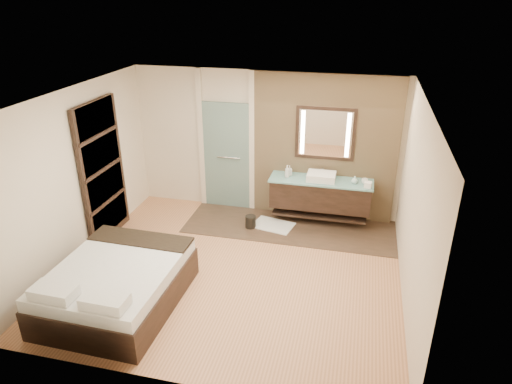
% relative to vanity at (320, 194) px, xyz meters
% --- Properties ---
extents(floor, '(5.00, 5.00, 0.00)m').
position_rel_vanity_xyz_m(floor, '(-1.10, -1.92, -0.58)').
color(floor, '#A76A46').
rests_on(floor, ground).
extents(tile_strip, '(3.80, 1.30, 0.01)m').
position_rel_vanity_xyz_m(tile_strip, '(-0.50, -0.32, -0.57)').
color(tile_strip, '#382B1E').
rests_on(tile_strip, floor).
extents(stone_wall, '(2.60, 0.08, 2.70)m').
position_rel_vanity_xyz_m(stone_wall, '(0.00, 0.29, 0.77)').
color(stone_wall, tan).
rests_on(stone_wall, floor).
extents(vanity, '(1.85, 0.55, 0.88)m').
position_rel_vanity_xyz_m(vanity, '(0.00, 0.00, 0.00)').
color(vanity, black).
rests_on(vanity, stone_wall).
extents(mirror_unit, '(1.06, 0.04, 0.96)m').
position_rel_vanity_xyz_m(mirror_unit, '(0.00, 0.24, 1.07)').
color(mirror_unit, black).
rests_on(mirror_unit, stone_wall).
extents(frosted_door, '(1.10, 0.12, 2.70)m').
position_rel_vanity_xyz_m(frosted_door, '(-1.85, 0.28, 0.56)').
color(frosted_door, '#A2CCC4').
rests_on(frosted_door, floor).
extents(shoji_partition, '(0.06, 1.20, 2.40)m').
position_rel_vanity_xyz_m(shoji_partition, '(-3.53, -1.32, 0.63)').
color(shoji_partition, black).
rests_on(shoji_partition, floor).
extents(bed, '(1.62, 2.01, 0.76)m').
position_rel_vanity_xyz_m(bed, '(-2.44, -3.04, -0.27)').
color(bed, black).
rests_on(bed, floor).
extents(bath_mat, '(0.81, 0.64, 0.02)m').
position_rel_vanity_xyz_m(bath_mat, '(-0.80, -0.35, -0.56)').
color(bath_mat, white).
rests_on(bath_mat, floor).
extents(waste_bin, '(0.25, 0.25, 0.24)m').
position_rel_vanity_xyz_m(waste_bin, '(-1.19, -0.50, -0.46)').
color(waste_bin, black).
rests_on(waste_bin, floor).
extents(tissue_box, '(0.14, 0.14, 0.10)m').
position_rel_vanity_xyz_m(tissue_box, '(0.82, -0.17, 0.33)').
color(tissue_box, white).
rests_on(tissue_box, vanity).
extents(soap_bottle_a, '(0.10, 0.10, 0.23)m').
position_rel_vanity_xyz_m(soap_bottle_a, '(-0.62, -0.03, 0.40)').
color(soap_bottle_a, silver).
rests_on(soap_bottle_a, vanity).
extents(soap_bottle_b, '(0.11, 0.11, 0.18)m').
position_rel_vanity_xyz_m(soap_bottle_b, '(-0.60, 0.08, 0.38)').
color(soap_bottle_b, '#B2B2B2').
rests_on(soap_bottle_b, vanity).
extents(soap_bottle_c, '(0.11, 0.11, 0.14)m').
position_rel_vanity_xyz_m(soap_bottle_c, '(0.58, -0.04, 0.35)').
color(soap_bottle_c, '#B9E8E7').
rests_on(soap_bottle_c, vanity).
extents(cup, '(0.12, 0.12, 0.09)m').
position_rel_vanity_xyz_m(cup, '(0.76, 0.00, 0.33)').
color(cup, white).
rests_on(cup, vanity).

